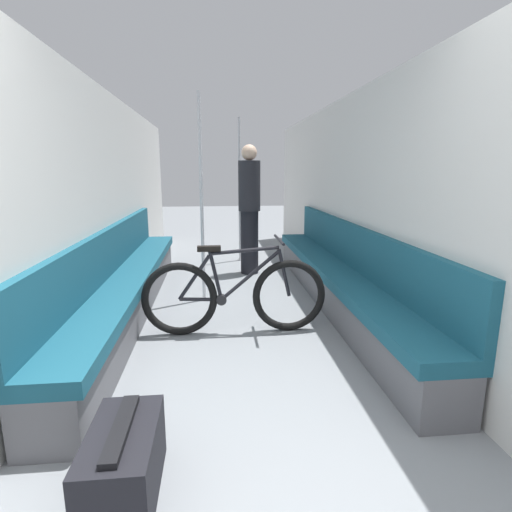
% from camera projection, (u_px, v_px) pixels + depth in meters
% --- Properties ---
extents(wall_left, '(0.10, 8.80, 2.23)m').
position_uv_depth(wall_left, '(98.00, 203.00, 3.84)').
color(wall_left, silver).
rests_on(wall_left, ground).
extents(wall_right, '(0.10, 8.80, 2.23)m').
position_uv_depth(wall_right, '(362.00, 201.00, 4.11)').
color(wall_right, silver).
rests_on(wall_right, ground).
extents(bench_seat_row_left, '(0.42, 4.31, 0.87)m').
position_uv_depth(bench_seat_row_left, '(127.00, 285.00, 4.01)').
color(bench_seat_row_left, '#5B5B60').
rests_on(bench_seat_row_left, ground).
extents(bench_seat_row_right, '(0.42, 4.31, 0.87)m').
position_uv_depth(bench_seat_row_right, '(338.00, 279.00, 4.23)').
color(bench_seat_row_right, '#5B5B60').
rests_on(bench_seat_row_right, ground).
extents(bicycle, '(1.62, 0.46, 0.85)m').
position_uv_depth(bicycle, '(235.00, 295.00, 3.51)').
color(bicycle, black).
rests_on(bicycle, ground).
extents(grab_pole_near, '(0.08, 0.08, 2.21)m').
position_uv_depth(grab_pole_near, '(202.00, 204.00, 4.25)').
color(grab_pole_near, gray).
rests_on(grab_pole_near, ground).
extents(grab_pole_far, '(0.08, 0.08, 2.21)m').
position_uv_depth(grab_pole_far, '(240.00, 193.00, 6.22)').
color(grab_pole_far, gray).
rests_on(grab_pole_far, ground).
extents(passenger_standing, '(0.30, 0.30, 1.76)m').
position_uv_depth(passenger_standing, '(249.00, 208.00, 5.46)').
color(passenger_standing, black).
rests_on(passenger_standing, ground).
extents(luggage_bag, '(0.29, 0.55, 0.35)m').
position_uv_depth(luggage_bag, '(124.00, 462.00, 1.76)').
color(luggage_bag, black).
rests_on(luggage_bag, ground).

